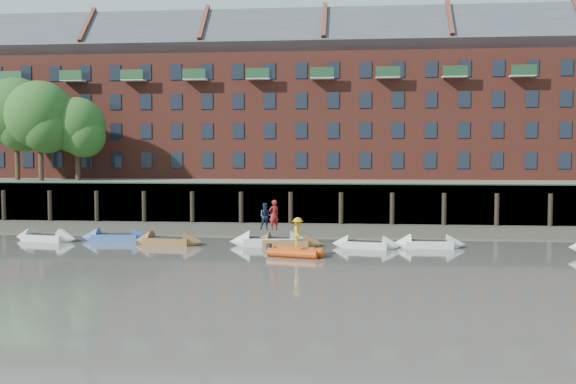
# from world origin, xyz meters

# --- Properties ---
(ground) EXTENTS (220.00, 220.00, 0.00)m
(ground) POSITION_xyz_m (0.00, 0.00, 0.00)
(ground) COLOR #5C5750
(ground) RESTS_ON ground
(foreshore) EXTENTS (110.00, 8.00, 0.50)m
(foreshore) POSITION_xyz_m (0.00, 18.00, 0.00)
(foreshore) COLOR #3D382F
(foreshore) RESTS_ON ground
(mud_band) EXTENTS (110.00, 1.60, 0.10)m
(mud_band) POSITION_xyz_m (0.00, 14.60, 0.00)
(mud_band) COLOR #4C4336
(mud_band) RESTS_ON ground
(river_wall) EXTENTS (110.00, 1.23, 3.30)m
(river_wall) POSITION_xyz_m (-0.00, 22.38, 1.59)
(river_wall) COLOR #2D2A26
(river_wall) RESTS_ON ground
(bank_terrace) EXTENTS (110.00, 28.00, 3.20)m
(bank_terrace) POSITION_xyz_m (0.00, 36.00, 1.60)
(bank_terrace) COLOR #5E594D
(bank_terrace) RESTS_ON ground
(apartment_terrace) EXTENTS (80.60, 15.56, 20.98)m
(apartment_terrace) POSITION_xyz_m (-0.00, 36.99, 12.82)
(apartment_terrace) COLOR brown
(apartment_terrace) RESTS_ON bank_terrace
(tree_cluster) EXTENTS (11.76, 7.74, 9.40)m
(tree_cluster) POSITION_xyz_m (-25.62, 27.35, 9.00)
(tree_cluster) COLOR #3A281C
(tree_cluster) RESTS_ON bank_terrace
(rowboat_0) EXTENTS (4.60, 2.04, 1.29)m
(rowboat_0) POSITION_xyz_m (-16.92, 10.32, 0.23)
(rowboat_0) COLOR silver
(rowboat_0) RESTS_ON ground
(rowboat_1) EXTENTS (4.67, 1.66, 1.33)m
(rowboat_1) POSITION_xyz_m (-12.40, 10.91, 0.24)
(rowboat_1) COLOR #3F5BA3
(rowboat_1) RESTS_ON ground
(rowboat_2) EXTENTS (4.64, 1.83, 1.31)m
(rowboat_2) POSITION_xyz_m (-8.48, 9.46, 0.23)
(rowboat_2) COLOR brown
(rowboat_2) RESTS_ON ground
(rowboat_3) EXTENTS (5.10, 1.81, 1.45)m
(rowboat_3) POSITION_xyz_m (-2.11, 9.73, 0.26)
(rowboat_3) COLOR silver
(rowboat_3) RESTS_ON ground
(rowboat_4) EXTENTS (4.54, 1.68, 1.29)m
(rowboat_4) POSITION_xyz_m (-1.03, 9.48, 0.23)
(rowboat_4) COLOR brown
(rowboat_4) RESTS_ON ground
(rowboat_5) EXTENTS (4.35, 2.04, 1.21)m
(rowboat_5) POSITION_xyz_m (3.78, 9.29, 0.22)
(rowboat_5) COLOR silver
(rowboat_5) RESTS_ON ground
(rowboat_6) EXTENTS (4.38, 1.33, 1.27)m
(rowboat_6) POSITION_xyz_m (7.58, 9.87, 0.22)
(rowboat_6) COLOR silver
(rowboat_6) RESTS_ON ground
(rib_tender) EXTENTS (3.25, 2.21, 0.55)m
(rib_tender) POSITION_xyz_m (-0.04, 5.63, 0.24)
(rib_tender) COLOR #C93E0D
(rib_tender) RESTS_ON ground
(person_rower_a) EXTENTS (0.81, 0.78, 1.87)m
(person_rower_a) POSITION_xyz_m (-1.87, 9.67, 1.91)
(person_rower_a) COLOR maroon
(person_rower_a) RESTS_ON rowboat_3
(person_rower_b) EXTENTS (0.89, 0.74, 1.66)m
(person_rower_b) POSITION_xyz_m (-2.40, 9.86, 1.81)
(person_rower_b) COLOR #19233F
(person_rower_b) RESTS_ON rowboat_3
(person_rib_crew) EXTENTS (0.77, 1.16, 1.67)m
(person_rib_crew) POSITION_xyz_m (-0.03, 5.61, 1.35)
(person_rib_crew) COLOR orange
(person_rib_crew) RESTS_ON rib_tender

